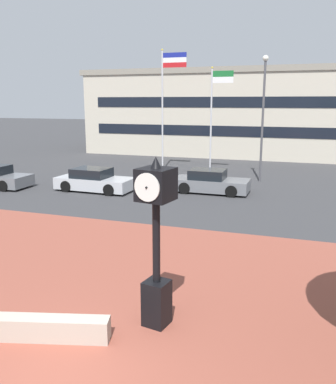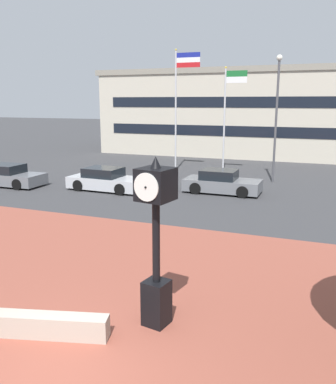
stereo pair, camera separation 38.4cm
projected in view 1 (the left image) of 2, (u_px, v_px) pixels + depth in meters
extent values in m
plane|color=#38383A|center=(55.00, 381.00, 7.45)|extent=(200.00, 200.00, 0.00)
cube|color=brown|center=(121.00, 308.00, 10.04)|extent=(44.00, 13.59, 0.01)
cube|color=#ADA393|center=(35.00, 328.00, 8.72)|extent=(3.19, 1.24, 0.50)
cube|color=black|center=(157.00, 303.00, 9.24)|extent=(0.61, 0.61, 1.04)
cylinder|color=black|center=(156.00, 242.00, 8.93)|extent=(0.17, 0.17, 1.86)
cube|color=black|center=(156.00, 184.00, 8.66)|extent=(0.80, 0.80, 0.69)
cylinder|color=white|center=(164.00, 181.00, 8.96)|extent=(0.59, 0.14, 0.59)
sphere|color=black|center=(165.00, 181.00, 8.98)|extent=(0.05, 0.05, 0.05)
cylinder|color=white|center=(147.00, 187.00, 8.35)|extent=(0.59, 0.14, 0.59)
sphere|color=black|center=(146.00, 188.00, 8.33)|extent=(0.05, 0.05, 0.05)
cone|color=black|center=(156.00, 162.00, 8.55)|extent=(0.24, 0.24, 0.25)
cube|color=slate|center=(211.00, 185.00, 22.82)|extent=(4.17, 1.81, 0.64)
cube|color=black|center=(208.00, 174.00, 22.76)|extent=(1.92, 1.56, 0.56)
cylinder|color=black|center=(237.00, 185.00, 23.22)|extent=(0.64, 0.22, 0.64)
cylinder|color=black|center=(231.00, 191.00, 21.66)|extent=(0.64, 0.22, 0.64)
cylinder|color=black|center=(193.00, 182.00, 24.03)|extent=(0.64, 0.22, 0.64)
cylinder|color=black|center=(184.00, 188.00, 22.47)|extent=(0.64, 0.22, 0.64)
cube|color=#B7BABF|center=(95.00, 183.00, 23.24)|extent=(4.42, 2.00, 0.64)
cube|color=black|center=(92.00, 173.00, 23.20)|extent=(2.06, 1.66, 0.56)
cylinder|color=black|center=(124.00, 184.00, 23.60)|extent=(0.65, 0.24, 0.64)
cylinder|color=black|center=(109.00, 190.00, 22.01)|extent=(0.65, 0.24, 0.64)
cylinder|color=black|center=(83.00, 181.00, 24.53)|extent=(0.65, 0.24, 0.64)
cylinder|color=black|center=(66.00, 186.00, 22.94)|extent=(0.65, 0.24, 0.64)
cylinder|color=black|center=(23.00, 180.00, 24.67)|extent=(0.64, 0.23, 0.64)
cylinder|color=black|center=(4.00, 186.00, 23.06)|extent=(0.64, 0.23, 0.64)
cylinder|color=silver|center=(162.00, 112.00, 29.36)|extent=(0.12, 0.12, 8.40)
sphere|color=gold|center=(162.00, 50.00, 28.45)|extent=(0.14, 0.14, 0.14)
cube|color=navy|center=(175.00, 55.00, 28.24)|extent=(1.70, 0.02, 0.33)
cube|color=white|center=(175.00, 60.00, 28.31)|extent=(1.70, 0.02, 0.33)
cube|color=red|center=(175.00, 65.00, 28.38)|extent=(1.70, 0.02, 0.33)
cylinder|color=silver|center=(211.00, 122.00, 28.39)|extent=(0.12, 0.12, 7.12)
sphere|color=gold|center=(212.00, 68.00, 27.61)|extent=(0.14, 0.14, 0.14)
cube|color=#19662D|center=(223.00, 74.00, 27.46)|extent=(1.40, 0.02, 0.40)
cube|color=white|center=(223.00, 80.00, 27.54)|extent=(1.40, 0.02, 0.40)
cube|color=beige|center=(249.00, 115.00, 40.44)|extent=(29.69, 12.06, 7.35)
cube|color=gray|center=(251.00, 73.00, 39.59)|extent=(30.29, 12.30, 0.50)
cube|color=black|center=(238.00, 131.00, 35.11)|extent=(26.72, 0.04, 0.90)
cube|color=black|center=(240.00, 102.00, 34.58)|extent=(26.72, 0.04, 0.90)
cylinder|color=#4C4C51|center=(262.00, 123.00, 25.25)|extent=(0.14, 0.14, 7.32)
sphere|color=white|center=(266.00, 58.00, 24.43)|extent=(0.36, 0.36, 0.36)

